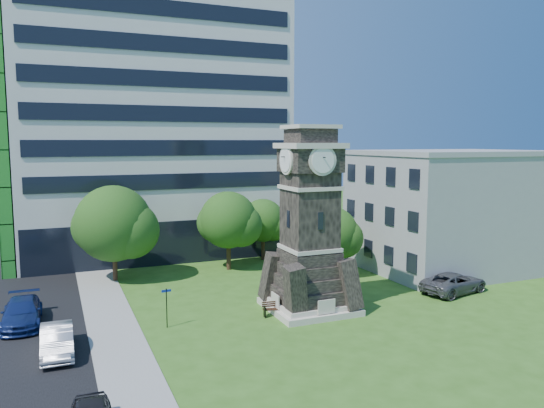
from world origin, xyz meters
name	(u,v)px	position (x,y,z in m)	size (l,w,h in m)	color
ground	(280,325)	(0.00, 0.00, 0.00)	(160.00, 160.00, 0.00)	#325D1A
sidewalk	(110,319)	(-9.50, 5.00, 0.03)	(3.00, 70.00, 0.06)	gray
clock_tower	(310,232)	(3.00, 2.00, 5.28)	(5.40, 5.40, 12.22)	beige
office_tall	(149,111)	(-3.20, 25.84, 14.22)	(26.20, 15.11, 28.60)	silver
office_low	(451,209)	(19.97, 8.00, 5.21)	(15.20, 12.20, 10.40)	#949699
car_street_mid	(57,340)	(-12.64, 0.36, 0.76)	(1.61, 4.61, 1.52)	#AEAFB6
car_street_north	(22,313)	(-14.57, 6.00, 0.79)	(2.21, 5.43, 1.57)	navy
car_east_lot	(454,283)	(14.68, 1.37, 0.77)	(2.54, 5.51, 1.53)	#4F5054
park_bench	(277,308)	(0.52, 1.71, 0.50)	(1.81, 0.48, 0.94)	black
street_sign	(167,303)	(-6.47, 2.18, 1.51)	(0.58, 0.06, 2.42)	black
tree_nw	(115,226)	(-8.06, 14.50, 4.50)	(6.71, 6.10, 7.73)	#332114
tree_nc	(229,222)	(1.56, 14.70, 4.22)	(5.47, 4.97, 6.89)	#332114
tree_ne	(264,222)	(5.77, 17.18, 3.62)	(4.48, 4.07, 5.81)	#332114
tree_east	(332,235)	(8.69, 9.16, 3.49)	(4.85, 4.41, 5.84)	#332114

